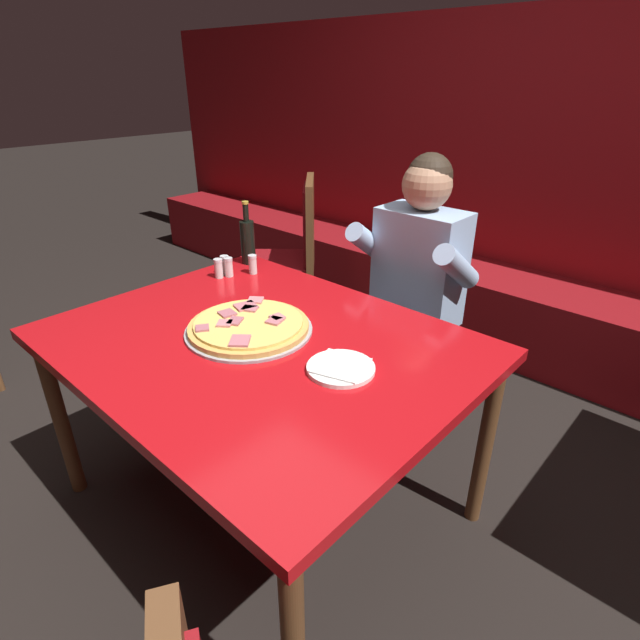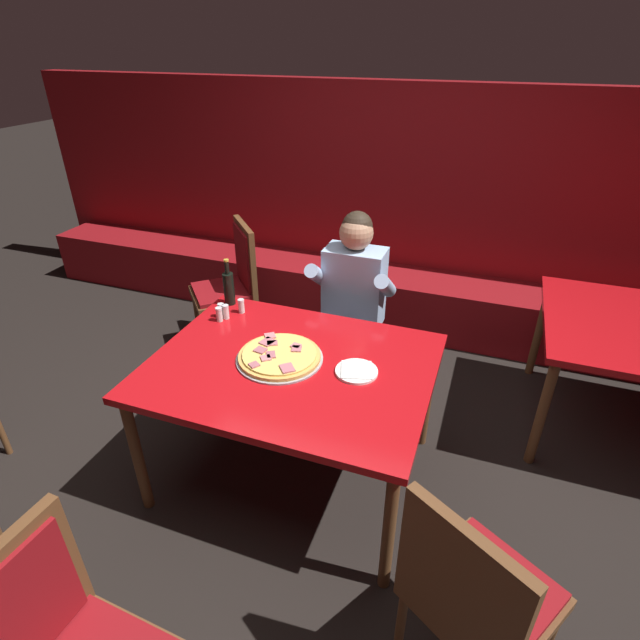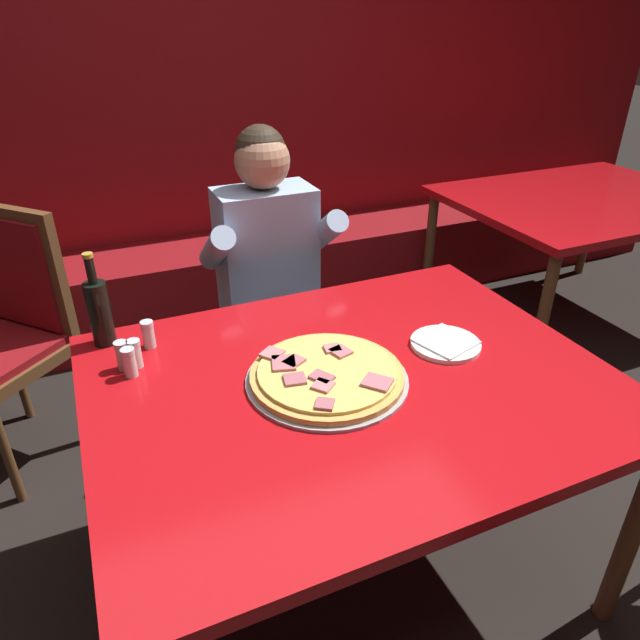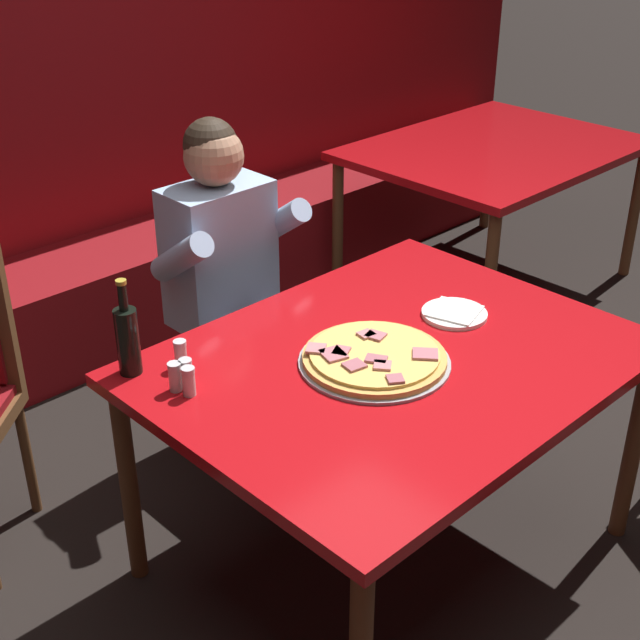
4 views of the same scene
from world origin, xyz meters
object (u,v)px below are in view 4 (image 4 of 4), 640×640
(main_dining_table, at_px, (393,376))
(beer_bottle, at_px, (127,338))
(pizza, at_px, (374,358))
(background_dining_table, at_px, (495,159))
(plate_white_paper, at_px, (454,313))
(shaker_oregano, at_px, (175,378))
(shaker_parmesan, at_px, (186,374))
(diner_seated_blue_shirt, at_px, (235,279))
(shaker_black_pepper, at_px, (181,355))
(shaker_red_pepper_flakes, at_px, (189,383))

(main_dining_table, relative_size, beer_bottle, 4.83)
(pizza, height_order, background_dining_table, pizza)
(plate_white_paper, xyz_separation_m, beer_bottle, (-0.94, 0.43, 0.10))
(plate_white_paper, distance_m, shaker_oregano, 0.94)
(main_dining_table, xyz_separation_m, shaker_parmesan, (-0.53, 0.29, 0.11))
(plate_white_paper, relative_size, diner_seated_blue_shirt, 0.16)
(pizza, height_order, shaker_black_pepper, shaker_black_pepper)
(background_dining_table, bearing_deg, shaker_parmesan, -163.41)
(shaker_parmesan, bearing_deg, beer_bottle, 111.79)
(pizza, bearing_deg, shaker_black_pepper, 137.80)
(shaker_red_pepper_flakes, bearing_deg, beer_bottle, 102.93)
(main_dining_table, height_order, plate_white_paper, plate_white_paper)
(shaker_red_pepper_flakes, distance_m, shaker_parmesan, 0.04)
(shaker_oregano, xyz_separation_m, shaker_black_pepper, (0.08, 0.09, 0.00))
(diner_seated_blue_shirt, bearing_deg, background_dining_table, 6.41)
(shaker_oregano, relative_size, shaker_black_pepper, 1.00)
(shaker_red_pepper_flakes, height_order, diner_seated_blue_shirt, diner_seated_blue_shirt)
(plate_white_paper, bearing_deg, pizza, -176.69)
(beer_bottle, bearing_deg, shaker_black_pepper, -32.79)
(pizza, distance_m, diner_seated_blue_shirt, 0.81)
(plate_white_paper, xyz_separation_m, shaker_parmesan, (-0.87, 0.26, 0.03))
(diner_seated_blue_shirt, bearing_deg, shaker_red_pepper_flakes, -137.69)
(beer_bottle, bearing_deg, background_dining_table, 12.49)
(main_dining_table, distance_m, plate_white_paper, 0.34)
(shaker_red_pepper_flakes, distance_m, diner_seated_blue_shirt, 0.84)
(plate_white_paper, height_order, shaker_black_pepper, shaker_black_pepper)
(shaker_black_pepper, relative_size, background_dining_table, 0.06)
(shaker_parmesan, bearing_deg, shaker_black_pepper, 61.56)
(shaker_red_pepper_flakes, bearing_deg, plate_white_paper, -13.72)
(shaker_parmesan, bearing_deg, main_dining_table, -28.82)
(main_dining_table, bearing_deg, pizza, 168.50)
(main_dining_table, distance_m, shaker_oregano, 0.65)
(diner_seated_blue_shirt, height_order, background_dining_table, diner_seated_blue_shirt)
(shaker_black_pepper, bearing_deg, shaker_red_pepper_flakes, -117.92)
(shaker_red_pepper_flakes, relative_size, background_dining_table, 0.06)
(shaker_parmesan, bearing_deg, background_dining_table, 16.59)
(shaker_red_pepper_flakes, bearing_deg, background_dining_table, 17.32)
(main_dining_table, xyz_separation_m, diner_seated_blue_shirt, (0.06, 0.82, 0.02))
(main_dining_table, height_order, shaker_parmesan, shaker_parmesan)
(background_dining_table, bearing_deg, plate_white_paper, -148.04)
(shaker_black_pepper, xyz_separation_m, background_dining_table, (2.40, 0.63, -0.11))
(shaker_black_pepper, relative_size, shaker_red_pepper_flakes, 1.00)
(shaker_parmesan, height_order, background_dining_table, shaker_parmesan)
(plate_white_paper, height_order, shaker_parmesan, shaker_parmesan)
(shaker_black_pepper, distance_m, shaker_red_pepper_flakes, 0.15)
(plate_white_paper, bearing_deg, shaker_parmesan, 163.51)
(shaker_oregano, xyz_separation_m, shaker_parmesan, (0.03, -0.01, 0.00))
(diner_seated_blue_shirt, xyz_separation_m, background_dining_table, (1.85, 0.21, -0.02))
(shaker_oregano, distance_m, background_dining_table, 2.59)
(shaker_parmesan, xyz_separation_m, diner_seated_blue_shirt, (0.60, 0.52, -0.09))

